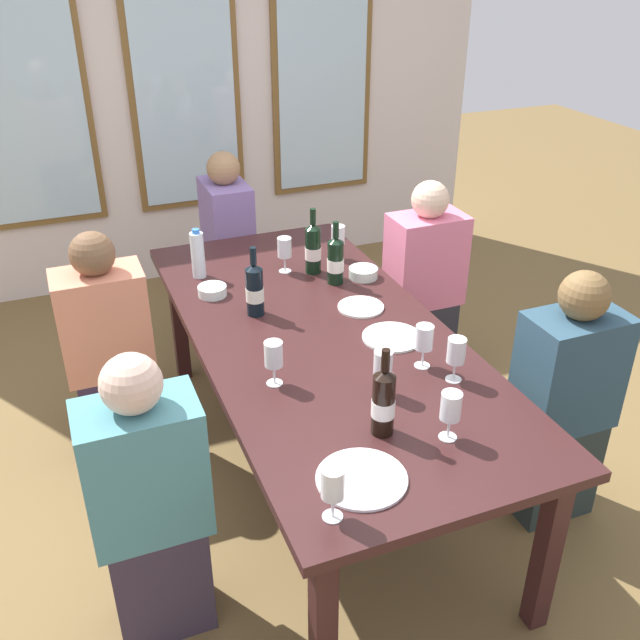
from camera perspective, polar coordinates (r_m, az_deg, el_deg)
name	(u,v)px	position (r m, az deg, el deg)	size (l,w,h in m)	color
ground_plane	(321,472)	(3.36, 0.11, -12.01)	(12.00, 12.00, 0.00)	brown
back_wall_with_windows	(181,62)	(4.90, -11.02, 19.58)	(4.21, 0.10, 2.90)	silver
dining_table	(321,347)	(2.97, 0.12, -2.15)	(1.01, 2.25, 0.74)	#361A1A
white_plate_0	(361,307)	(3.12, 3.28, 1.04)	(0.20, 0.20, 0.01)	white
white_plate_1	(392,337)	(2.90, 5.78, -1.37)	(0.24, 0.24, 0.01)	white
white_plate_2	(362,478)	(2.20, 3.34, -12.52)	(0.28, 0.28, 0.01)	white
wine_bottle_0	(255,289)	(3.03, -5.24, 2.46)	(0.08, 0.08, 0.31)	black
wine_bottle_1	(383,402)	(2.32, 5.08, -6.51)	(0.08, 0.08, 0.32)	black
wine_bottle_2	(335,260)	(3.30, 1.25, 4.79)	(0.08, 0.08, 0.30)	black
wine_bottle_3	(313,248)	(3.40, -0.56, 5.74)	(0.08, 0.08, 0.32)	black
tasting_bowl_0	(363,273)	(3.39, 3.48, 3.78)	(0.14, 0.14, 0.05)	white
tasting_bowl_1	(212,291)	(3.26, -8.59, 2.33)	(0.13, 0.13, 0.04)	white
water_bottle	(198,254)	(3.41, -9.73, 5.18)	(0.06, 0.06, 0.24)	white
wine_glass_0	(285,249)	(3.41, -2.85, 5.68)	(0.07, 0.07, 0.17)	white
wine_glass_1	(333,484)	(2.01, 1.04, -12.97)	(0.07, 0.07, 0.17)	white
wine_glass_2	(383,364)	(2.50, 5.06, -3.56)	(0.07, 0.07, 0.17)	white
wine_glass_3	(451,407)	(2.32, 10.41, -6.86)	(0.07, 0.07, 0.17)	white
wine_glass_4	(338,237)	(3.55, 1.45, 6.67)	(0.07, 0.07, 0.17)	white
wine_glass_5	(456,352)	(2.61, 10.83, -2.49)	(0.07, 0.07, 0.17)	white
wine_glass_6	(274,356)	(2.55, -3.72, -2.91)	(0.07, 0.07, 0.17)	white
wine_glass_7	(424,338)	(2.68, 8.32, -1.47)	(0.07, 0.07, 0.17)	white
seated_person_0	(109,355)	(3.33, -16.50, -2.66)	(0.38, 0.24, 1.11)	#36263D
seated_person_1	(423,288)	(3.82, 8.25, 2.55)	(0.38, 0.24, 1.11)	#292830
seated_person_2	(150,508)	(2.49, -13.42, -14.37)	(0.38, 0.24, 1.11)	#372C3C
seated_person_3	(563,405)	(3.03, 18.80, -6.43)	(0.38, 0.24, 1.11)	#26312F
seated_person_4	(229,249)	(4.29, -7.30, 5.66)	(0.24, 0.38, 1.11)	#212437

